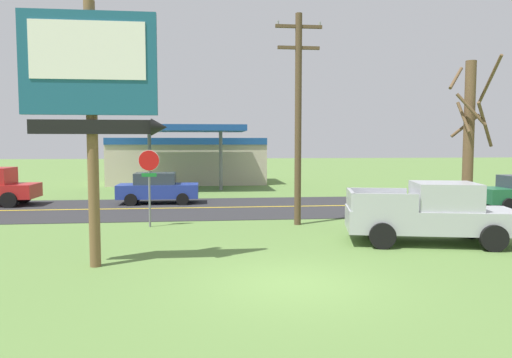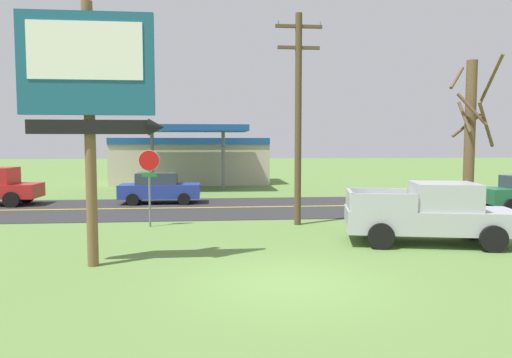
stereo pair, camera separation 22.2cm
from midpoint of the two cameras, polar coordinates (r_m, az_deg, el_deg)
The scene contains 10 objects.
ground_plane at distance 11.19m, azimuth 4.01°, elevation -12.34°, with size 180.00×180.00×0.00m, color #5B7F3D.
road_asphalt at distance 23.84m, azimuth -1.59°, elevation -3.39°, with size 140.00×8.00×0.02m, color #2B2B2D.
road_centre_line at distance 23.84m, azimuth -1.59°, elevation -3.36°, with size 126.00×0.20×0.01m, color gold.
motel_sign at distance 12.86m, azimuth -19.49°, elevation 10.43°, with size 3.57×0.54×6.77m.
stop_sign at distance 18.57m, azimuth -13.00°, elevation 0.56°, with size 0.80×0.08×2.95m.
utility_pole at distance 18.70m, azimuth 4.73°, elevation 7.84°, with size 1.81×0.26×8.16m.
bare_tree at distance 20.03m, azimuth 23.86°, elevation 4.36°, with size 1.75×1.76×6.47m.
gas_station at distance 38.41m, azimuth -8.29°, elevation 2.38°, with size 12.00×11.50×4.40m.
pickup_silver_parked_on_lawn at distance 16.20m, azimuth 19.92°, elevation -3.90°, with size 5.50×3.07×1.96m.
car_blue_near_lane at distance 25.78m, azimuth -11.95°, elevation -1.07°, with size 4.20×2.00×1.64m.
Camera 1 is at (-2.04, -10.53, 3.20)m, focal length 33.42 mm.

